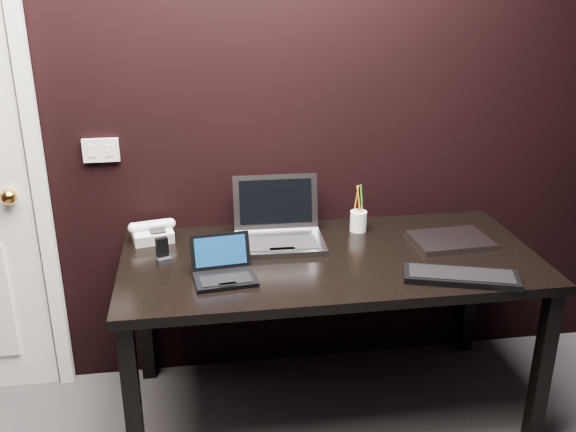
{
  "coord_description": "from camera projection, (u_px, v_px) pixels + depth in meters",
  "views": [
    {
      "loc": [
        -0.23,
        -0.94,
        1.85
      ],
      "look_at": [
        0.12,
        1.35,
        0.95
      ],
      "focal_mm": 40.0,
      "sensor_mm": 36.0,
      "label": 1
    }
  ],
  "objects": [
    {
      "name": "silver_laptop",
      "position": [
        279.0,
        231.0,
        2.75
      ],
      "size": [
        0.38,
        0.35,
        0.26
      ],
      "color": "gray",
      "rests_on": "desk"
    },
    {
      "name": "closed_laptop",
      "position": [
        451.0,
        240.0,
        2.75
      ],
      "size": [
        0.34,
        0.25,
        0.02
      ],
      "color": "#98989D",
      "rests_on": "desk"
    },
    {
      "name": "mobile_phone",
      "position": [
        163.0,
        253.0,
        2.57
      ],
      "size": [
        0.07,
        0.06,
        0.1
      ],
      "color": "black",
      "rests_on": "desk"
    },
    {
      "name": "desk",
      "position": [
        330.0,
        273.0,
        2.66
      ],
      "size": [
        1.7,
        0.8,
        0.74
      ],
      "color": "black",
      "rests_on": "ground"
    },
    {
      "name": "ext_keyboard",
      "position": [
        461.0,
        276.0,
        2.42
      ],
      "size": [
        0.45,
        0.27,
        0.03
      ],
      "color": "black",
      "rests_on": "desk"
    },
    {
      "name": "netbook",
      "position": [
        224.0,
        271.0,
        2.43
      ],
      "size": [
        0.25,
        0.23,
        0.15
      ],
      "color": "black",
      "rests_on": "desk"
    },
    {
      "name": "pen_cup",
      "position": [
        358.0,
        220.0,
        2.86
      ],
      "size": [
        0.08,
        0.08,
        0.22
      ],
      "color": "white",
      "rests_on": "desk"
    },
    {
      "name": "wall_switch",
      "position": [
        101.0,
        150.0,
        2.72
      ],
      "size": [
        0.15,
        0.02,
        0.1
      ],
      "color": "silver",
      "rests_on": "wall_back"
    },
    {
      "name": "wall_back",
      "position": [
        245.0,
        103.0,
        2.75
      ],
      "size": [
        4.0,
        0.0,
        4.0
      ],
      "primitive_type": "plane",
      "rotation": [
        1.57,
        0.0,
        0.0
      ],
      "color": "black",
      "rests_on": "ground"
    },
    {
      "name": "desk_phone",
      "position": [
        152.0,
        232.0,
        2.77
      ],
      "size": [
        0.21,
        0.18,
        0.1
      ],
      "color": "silver",
      "rests_on": "desk"
    }
  ]
}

